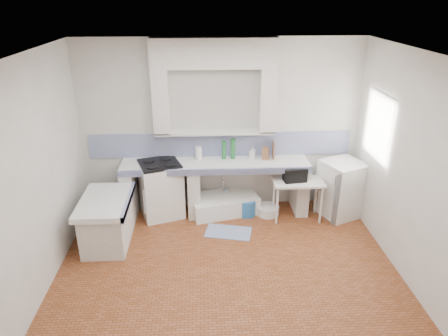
{
  "coord_description": "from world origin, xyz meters",
  "views": [
    {
      "loc": [
        -0.29,
        -4.35,
        3.4
      ],
      "look_at": [
        0.0,
        1.0,
        1.1
      ],
      "focal_mm": 32.9,
      "sensor_mm": 36.0,
      "label": 1
    }
  ],
  "objects_px": {
    "stove": "(161,190)",
    "sink": "(224,205)",
    "fridge": "(341,189)",
    "side_table": "(297,200)"
  },
  "relations": [
    {
      "from": "sink",
      "to": "fridge",
      "type": "bearing_deg",
      "value": -19.17
    },
    {
      "from": "side_table",
      "to": "fridge",
      "type": "distance_m",
      "value": 0.76
    },
    {
      "from": "sink",
      "to": "fridge",
      "type": "relative_size",
      "value": 1.18
    },
    {
      "from": "sink",
      "to": "fridge",
      "type": "distance_m",
      "value": 1.94
    },
    {
      "from": "stove",
      "to": "fridge",
      "type": "relative_size",
      "value": 0.97
    },
    {
      "from": "stove",
      "to": "side_table",
      "type": "relative_size",
      "value": 1.12
    },
    {
      "from": "fridge",
      "to": "stove",
      "type": "bearing_deg",
      "value": 153.74
    },
    {
      "from": "sink",
      "to": "side_table",
      "type": "bearing_deg",
      "value": -27.03
    },
    {
      "from": "side_table",
      "to": "fridge",
      "type": "relative_size",
      "value": 0.86
    },
    {
      "from": "stove",
      "to": "sink",
      "type": "relative_size",
      "value": 0.82
    }
  ]
}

